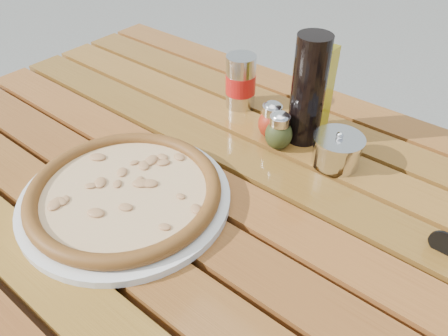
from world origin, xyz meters
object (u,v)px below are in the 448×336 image
Objects in this scene: pizza at (124,191)px; dark_bottle at (308,91)px; olive_oil_cruet at (314,92)px; table at (217,216)px; oregano_shaker at (279,131)px; parmesan_tin at (337,150)px; pepper_shaker at (272,120)px; plate at (126,198)px; soda_can at (241,82)px.

dark_bottle is (0.14, 0.36, 0.09)m from pizza.
olive_oil_cruet is at bearing 70.28° from pizza.
olive_oil_cruet reaches higher than table.
parmesan_tin is at bearing 12.61° from oregano_shaker.
pepper_shaker is 0.10m from olive_oil_cruet.
plate is 0.40m from parmesan_tin.
plate is at bearing 0.00° from pizza.
pepper_shaker is at bearing -131.97° from olive_oil_cruet.
olive_oil_cruet is (0.00, 0.03, -0.01)m from dark_bottle.
pepper_shaker is at bearing -25.54° from soda_can.
pepper_shaker reaches higher than table.
pizza reaches higher than table.
plate is at bearing -104.32° from pepper_shaker.
soda_can reaches higher than plate.
table is 0.19m from pizza.
oregano_shaker is 0.18m from soda_can.
dark_bottle is at bearing 69.03° from pizza.
dark_bottle is 0.19m from soda_can.
pizza is 0.41m from olive_oil_cruet.
pepper_shaker is 0.37× the size of dark_bottle.
oregano_shaker is 0.09m from dark_bottle.
plate is 0.33m from pepper_shaker.
pizza is at bearing -127.07° from table.
olive_oil_cruet reaches higher than plate.
pepper_shaker is at bearing 145.52° from oregano_shaker.
pizza is 0.40m from parmesan_tin.
plate is at bearing -110.97° from dark_bottle.
pepper_shaker is (0.08, 0.32, 0.03)m from plate.
pepper_shaker is at bearing -178.81° from parmesan_tin.
soda_can is (-0.04, 0.38, 0.05)m from plate.
plate is 0.42m from olive_oil_cruet.
pizza is at bearing -110.97° from dark_bottle.
pizza reaches higher than plate.
oregano_shaker is 0.72× the size of parmesan_tin.
parmesan_tin is (0.27, -0.06, -0.03)m from soda_can.
parmesan_tin is at bearing -11.79° from soda_can.
pepper_shaker is 0.39× the size of olive_oil_cruet.
pepper_shaker is 0.72× the size of parmesan_tin.
oregano_shaker is at bearing 84.15° from table.
olive_oil_cruet is (0.05, 0.06, 0.06)m from pepper_shaker.
parmesan_tin is (0.09, -0.06, -0.07)m from olive_oil_cruet.
pizza is (-0.10, -0.13, 0.10)m from table.
plate reaches higher than table.
parmesan_tin reaches higher than pizza.
table is at bearing -98.89° from olive_oil_cruet.
pizza is 3.52× the size of parmesan_tin.
soda_can is 0.18m from olive_oil_cruet.
pizza is 4.87× the size of oregano_shaker.
pizza is at bearing -104.32° from pepper_shaker.
soda_can is at bearing 96.50° from plate.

